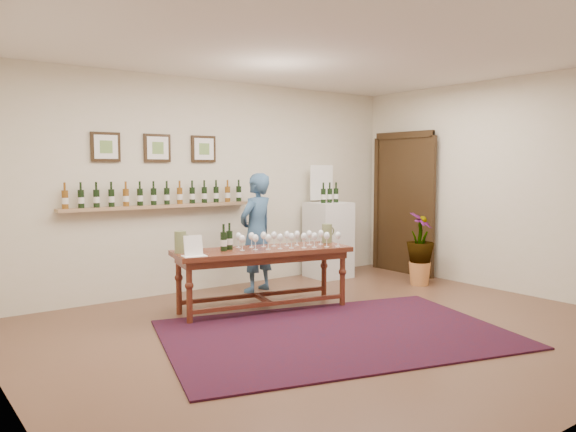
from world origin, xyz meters
TOP-DOWN VIEW (x-y plane):
  - ground at (0.00, 0.00)m, footprint 6.00×6.00m
  - room_shell at (2.11, 1.86)m, footprint 6.00×6.00m
  - rug at (-0.11, -0.14)m, footprint 3.78×3.03m
  - tasting_table at (-0.15, 1.08)m, footprint 2.11×1.05m
  - table_glasses at (0.09, 1.02)m, footprint 1.33×0.75m
  - table_bottles at (-0.55, 1.21)m, footprint 0.26×0.16m
  - pitcher_left at (-1.05, 1.34)m, footprint 0.18×0.18m
  - pitcher_right at (0.76, 1.03)m, footprint 0.16×0.16m
  - menu_card at (-1.03, 1.07)m, footprint 0.26×0.21m
  - display_pedestal at (1.74, 2.13)m, footprint 0.58×0.58m
  - pedestal_bottles at (1.70, 2.06)m, footprint 0.29×0.09m
  - info_sign at (1.77, 2.34)m, footprint 0.42×0.03m
  - potted_plant at (2.38, 0.93)m, footprint 0.63×0.63m
  - person at (0.33, 1.94)m, footprint 0.65×0.52m

SIDE VIEW (x-z plane):
  - ground at x=0.00m, z-range 0.00..0.00m
  - rug at x=-0.11m, z-range 0.00..0.02m
  - potted_plant at x=2.38m, z-range 0.07..0.95m
  - display_pedestal at x=1.74m, z-range 0.00..1.12m
  - tasting_table at x=-0.15m, z-range 0.25..0.97m
  - person at x=0.33m, z-range 0.00..1.56m
  - table_glasses at x=0.09m, z-range 0.72..0.90m
  - menu_card at x=-1.03m, z-range 0.72..0.93m
  - pitcher_right at x=0.76m, z-range 0.72..0.95m
  - pitcher_left at x=-1.05m, z-range 0.72..0.95m
  - table_bottles at x=-0.55m, z-range 0.72..0.98m
  - room_shell at x=2.11m, z-range -1.88..4.12m
  - pedestal_bottles at x=1.70m, z-range 1.12..1.41m
  - info_sign at x=1.77m, z-range 1.12..1.70m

